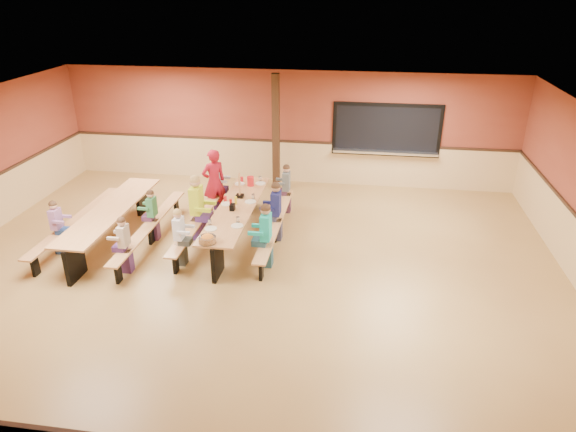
# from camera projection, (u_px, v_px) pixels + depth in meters

# --- Properties ---
(ground) EXTENTS (12.00, 12.00, 0.00)m
(ground) POSITION_uv_depth(u_px,v_px,m) (248.00, 273.00, 9.76)
(ground) COLOR olive
(ground) RESTS_ON ground
(room_envelope) EXTENTS (12.04, 10.04, 3.02)m
(room_envelope) POSITION_uv_depth(u_px,v_px,m) (247.00, 241.00, 9.47)
(room_envelope) COLOR brown
(room_envelope) RESTS_ON ground
(kitchen_pass_through) EXTENTS (2.78, 0.28, 1.38)m
(kitchen_pass_through) POSITION_uv_depth(u_px,v_px,m) (386.00, 132.00, 13.24)
(kitchen_pass_through) COLOR black
(kitchen_pass_through) RESTS_ON ground
(structural_post) EXTENTS (0.18, 0.18, 3.00)m
(structural_post) POSITION_uv_depth(u_px,v_px,m) (276.00, 133.00, 13.11)
(structural_post) COLOR black
(structural_post) RESTS_ON ground
(cafeteria_table_main) EXTENTS (1.91, 3.70, 0.74)m
(cafeteria_table_main) POSITION_uv_depth(u_px,v_px,m) (237.00, 216.00, 10.84)
(cafeteria_table_main) COLOR #BB7E4A
(cafeteria_table_main) RESTS_ON ground
(cafeteria_table_second) EXTENTS (1.91, 3.70, 0.74)m
(cafeteria_table_second) POSITION_uv_depth(u_px,v_px,m) (112.00, 218.00, 10.75)
(cafeteria_table_second) COLOR #BB7E4A
(cafeteria_table_second) RESTS_ON ground
(seated_child_white_left) EXTENTS (0.34, 0.28, 1.15)m
(seated_child_white_left) POSITION_uv_depth(u_px,v_px,m) (180.00, 237.00, 9.83)
(seated_child_white_left) COLOR silver
(seated_child_white_left) RESTS_ON ground
(seated_adult_yellow) EXTENTS (0.46, 0.38, 1.41)m
(seated_adult_yellow) POSITION_uv_depth(u_px,v_px,m) (197.00, 208.00, 10.78)
(seated_adult_yellow) COLOR #C1D722
(seated_adult_yellow) RESTS_ON ground
(seated_child_grey_left) EXTENTS (0.36, 0.29, 1.18)m
(seated_child_grey_left) POSITION_uv_depth(u_px,v_px,m) (218.00, 186.00, 12.26)
(seated_child_grey_left) COLOR #AEAEAE
(seated_child_grey_left) RESTS_ON ground
(seated_child_teal_right) EXTENTS (0.40, 0.33, 1.27)m
(seated_child_teal_right) POSITION_uv_depth(u_px,v_px,m) (266.00, 236.00, 9.76)
(seated_child_teal_right) COLOR #17AB9C
(seated_child_teal_right) RESTS_ON ground
(seated_child_navy_right) EXTENTS (0.40, 0.33, 1.27)m
(seated_child_navy_right) POSITION_uv_depth(u_px,v_px,m) (276.00, 212.00, 10.78)
(seated_child_navy_right) COLOR #181B51
(seated_child_navy_right) RESTS_ON ground
(seated_child_char_right) EXTENTS (0.35, 0.29, 1.17)m
(seated_child_char_right) POSITION_uv_depth(u_px,v_px,m) (286.00, 189.00, 12.10)
(seated_child_char_right) COLOR #545C5F
(seated_child_char_right) RESTS_ON ground
(seated_child_purple_sec) EXTENTS (0.33, 0.27, 1.13)m
(seated_child_purple_sec) POSITION_uv_depth(u_px,v_px,m) (58.00, 228.00, 10.25)
(seated_child_purple_sec) COLOR #8D5D8F
(seated_child_purple_sec) RESTS_ON ground
(seated_child_green_sec) EXTENTS (0.32, 0.26, 1.12)m
(seated_child_green_sec) POSITION_uv_depth(u_px,v_px,m) (153.00, 215.00, 10.80)
(seated_child_green_sec) COLOR #327342
(seated_child_green_sec) RESTS_ON ground
(seated_child_tan_sec) EXTENTS (0.33, 0.27, 1.12)m
(seated_child_tan_sec) POSITION_uv_depth(u_px,v_px,m) (125.00, 245.00, 9.58)
(seated_child_tan_sec) COLOR tan
(seated_child_tan_sec) RESTS_ON ground
(standing_woman) EXTENTS (0.69, 0.66, 1.58)m
(standing_woman) POSITION_uv_depth(u_px,v_px,m) (214.00, 182.00, 11.92)
(standing_woman) COLOR maroon
(standing_woman) RESTS_ON ground
(punch_pitcher) EXTENTS (0.16, 0.16, 0.22)m
(punch_pitcher) POSITION_uv_depth(u_px,v_px,m) (251.00, 181.00, 11.81)
(punch_pitcher) COLOR red
(punch_pitcher) RESTS_ON cafeteria_table_main
(chip_bowl) EXTENTS (0.32, 0.32, 0.15)m
(chip_bowl) POSITION_uv_depth(u_px,v_px,m) (207.00, 239.00, 9.26)
(chip_bowl) COLOR orange
(chip_bowl) RESTS_ON cafeteria_table_main
(napkin_dispenser) EXTENTS (0.10, 0.14, 0.13)m
(napkin_dispenser) POSITION_uv_depth(u_px,v_px,m) (232.00, 207.00, 10.58)
(napkin_dispenser) COLOR black
(napkin_dispenser) RESTS_ON cafeteria_table_main
(condiment_mustard) EXTENTS (0.06, 0.06, 0.17)m
(condiment_mustard) POSITION_uv_depth(u_px,v_px,m) (236.00, 200.00, 10.85)
(condiment_mustard) COLOR yellow
(condiment_mustard) RESTS_ON cafeteria_table_main
(condiment_ketchup) EXTENTS (0.06, 0.06, 0.17)m
(condiment_ketchup) POSITION_uv_depth(u_px,v_px,m) (231.00, 203.00, 10.73)
(condiment_ketchup) COLOR #B2140F
(condiment_ketchup) RESTS_ON cafeteria_table_main
(table_paddle) EXTENTS (0.16, 0.16, 0.56)m
(table_paddle) POSITION_uv_depth(u_px,v_px,m) (240.00, 191.00, 11.17)
(table_paddle) COLOR black
(table_paddle) RESTS_ON cafeteria_table_main
(place_settings) EXTENTS (0.65, 3.30, 0.11)m
(place_settings) POSITION_uv_depth(u_px,v_px,m) (236.00, 204.00, 10.73)
(place_settings) COLOR beige
(place_settings) RESTS_ON cafeteria_table_main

